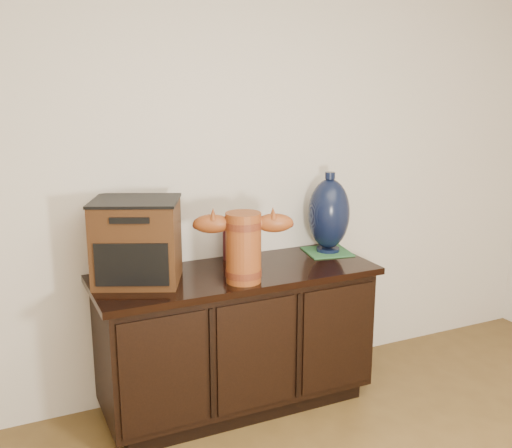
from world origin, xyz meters
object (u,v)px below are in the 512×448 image
tv_radio (137,241)px  lamp_base (329,214)px  sideboard (236,338)px  spray_can (229,242)px  terracotta_vessel (243,243)px

tv_radio → lamp_base: 1.10m
sideboard → spray_can: size_ratio=7.51×
lamp_base → sideboard: bearing=-170.6°
terracotta_vessel → lamp_base: lamp_base is taller
sideboard → tv_radio: size_ratio=2.91×
spray_can → tv_radio: bearing=-163.8°
terracotta_vessel → lamp_base: bearing=43.6°
sideboard → tv_radio: (-0.49, 0.06, 0.57)m
terracotta_vessel → spray_can: 0.39m
tv_radio → spray_can: (0.54, 0.16, -0.11)m
sideboard → terracotta_vessel: bearing=-99.1°
lamp_base → spray_can: size_ratio=2.32×
tv_radio → spray_can: size_ratio=2.58×
sideboard → spray_can: bearing=76.6°
terracotta_vessel → lamp_base: size_ratio=1.06×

